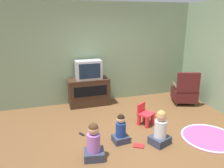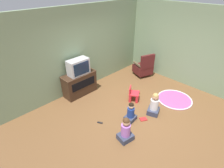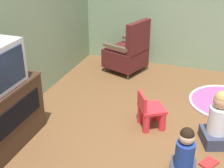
{
  "view_description": "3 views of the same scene",
  "coord_description": "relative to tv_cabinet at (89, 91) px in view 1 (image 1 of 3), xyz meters",
  "views": [
    {
      "loc": [
        -1.62,
        -3.7,
        2.34
      ],
      "look_at": [
        -0.15,
        0.97,
        0.85
      ],
      "focal_mm": 35.0,
      "sensor_mm": 36.0,
      "label": 1
    },
    {
      "loc": [
        -3.27,
        -2.39,
        3.39
      ],
      "look_at": [
        -0.04,
        0.86,
        0.62
      ],
      "focal_mm": 28.0,
      "sensor_mm": 36.0,
      "label": 2
    },
    {
      "loc": [
        -2.94,
        -0.3,
        2.31
      ],
      "look_at": [
        -0.05,
        0.73,
        0.8
      ],
      "focal_mm": 50.0,
      "sensor_mm": 36.0,
      "label": 3
    }
  ],
  "objects": [
    {
      "name": "television",
      "position": [
        0.0,
        -0.03,
        0.62
      ],
      "size": [
        0.68,
        0.36,
        0.5
      ],
      "color": "#B7B7BC",
      "rests_on": "tv_cabinet"
    },
    {
      "name": "book",
      "position": [
        0.46,
        -2.32,
        -0.38
      ],
      "size": [
        0.24,
        0.22,
        0.02
      ],
      "rotation": [
        0.0,
        0.0,
        2.62
      ],
      "color": "#B22323",
      "rests_on": "ground_plane"
    },
    {
      "name": "ground_plane",
      "position": [
        0.52,
        -1.92,
        -0.39
      ],
      "size": [
        30.0,
        30.0,
        0.0
      ],
      "primitive_type": "plane",
      "color": "brown"
    },
    {
      "name": "child_watching_left",
      "position": [
        -0.42,
        -2.42,
        -0.1
      ],
      "size": [
        0.39,
        0.36,
        0.67
      ],
      "rotation": [
        0.0,
        0.0,
        -0.17
      ],
      "color": "#33384C",
      "rests_on": "ground_plane"
    },
    {
      "name": "child_watching_center",
      "position": [
        0.19,
        -2.07,
        -0.14
      ],
      "size": [
        0.32,
        0.29,
        0.59
      ],
      "rotation": [
        0.0,
        0.0,
        0.09
      ],
      "color": "#33384C",
      "rests_on": "ground_plane"
    },
    {
      "name": "tv_cabinet",
      "position": [
        0.0,
        0.0,
        0.0
      ],
      "size": [
        1.12,
        0.48,
        0.76
      ],
      "color": "#382316",
      "rests_on": "ground_plane"
    },
    {
      "name": "wall_back",
      "position": [
        0.38,
        0.31,
        0.99
      ],
      "size": [
        5.73,
        0.12,
        2.76
      ],
      "color": "gray",
      "rests_on": "ground_plane"
    },
    {
      "name": "play_mat",
      "position": [
        1.96,
        -2.47,
        -0.38
      ],
      "size": [
        1.11,
        1.11,
        0.04
      ],
      "color": "#A54C8C",
      "rests_on": "ground_plane"
    },
    {
      "name": "remote_control",
      "position": [
        -0.49,
        -1.57,
        -0.38
      ],
      "size": [
        0.11,
        0.15,
        0.02
      ],
      "rotation": [
        0.0,
        0.0,
        2.05
      ],
      "color": "black",
      "rests_on": "ground_plane"
    },
    {
      "name": "toy_ball",
      "position": [
        1.37,
        -1.41,
        -0.33
      ],
      "size": [
        0.13,
        0.13,
        0.13
      ],
      "color": "red",
      "rests_on": "ground_plane"
    },
    {
      "name": "yellow_kid_chair",
      "position": [
        0.97,
        -1.53,
        -0.19
      ],
      "size": [
        0.43,
        0.43,
        0.48
      ],
      "rotation": [
        0.0,
        0.0,
        0.56
      ],
      "color": "red",
      "rests_on": "ground_plane"
    },
    {
      "name": "child_watching_right",
      "position": [
        0.89,
        -2.35,
        -0.09
      ],
      "size": [
        0.44,
        0.42,
        0.7
      ],
      "rotation": [
        0.0,
        0.0,
        0.36
      ],
      "color": "#33384C",
      "rests_on": "ground_plane"
    },
    {
      "name": "black_armchair",
      "position": [
        2.57,
        -0.73,
        -0.04
      ],
      "size": [
        0.78,
        0.78,
        0.96
      ],
      "rotation": [
        0.0,
        0.0,
        2.8
      ],
      "color": "brown",
      "rests_on": "ground_plane"
    }
  ]
}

